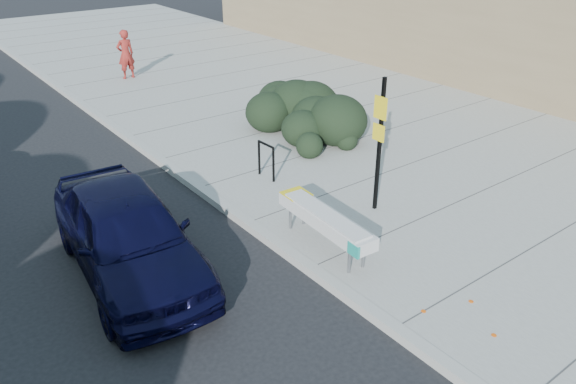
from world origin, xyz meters
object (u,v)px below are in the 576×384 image
(pedestrian, at_px, (126,54))
(sign_post, at_px, (379,138))
(bike_rack, at_px, (266,157))
(sedan_navy, at_px, (128,234))
(bench, at_px, (325,220))

(pedestrian, bearing_deg, sign_post, 88.09)
(bike_rack, xyz_separation_m, sedan_navy, (-3.98, -1.50, 0.12))
(pedestrian, bearing_deg, bike_rack, 82.91)
(sign_post, height_order, sedan_navy, sign_post)
(sign_post, bearing_deg, bench, -165.38)
(sign_post, distance_m, sedan_navy, 5.12)
(sign_post, bearing_deg, bike_rack, 108.62)
(sedan_navy, xyz_separation_m, pedestrian, (4.91, 11.71, 0.25))
(sign_post, bearing_deg, sedan_navy, 166.39)
(bike_rack, bearing_deg, pedestrian, 82.33)
(bike_rack, height_order, sign_post, sign_post)
(bench, distance_m, sedan_navy, 3.49)
(bench, height_order, pedestrian, pedestrian)
(bike_rack, relative_size, sign_post, 0.31)
(bench, relative_size, sign_post, 0.86)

